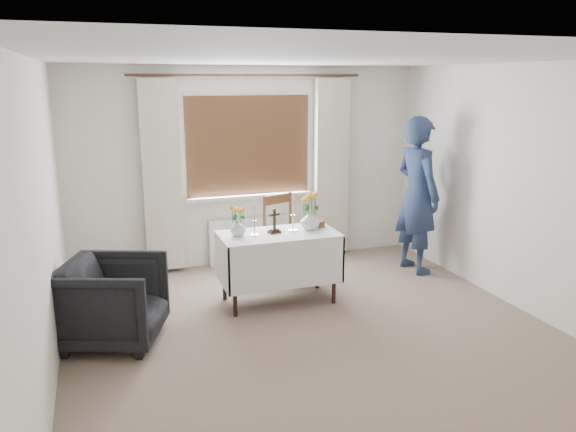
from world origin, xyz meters
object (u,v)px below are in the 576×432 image
Objects in this scene: altar_table at (279,268)px; flower_vase_right at (310,220)px; wooden_cross at (274,221)px; armchair at (114,302)px; flower_vase_left at (238,228)px; wooden_chair at (288,237)px; person at (417,195)px.

flower_vase_right is at bearing 2.63° from altar_table.
altar_table is 4.68× the size of wooden_cross.
wooden_cross is at bearing -54.70° from armchair.
flower_vase_left reaches higher than altar_table.
wooden_cross is 1.24× the size of flower_vase_right.
wooden_chair is 0.87m from wooden_cross.
person is at bearing -0.45° from wooden_cross.
armchair is 1.80m from wooden_cross.
flower_vase_right is (2.06, 0.44, 0.48)m from armchair.
altar_table is at bearing -177.37° from flower_vase_right.
flower_vase_right reaches higher than flower_vase_left.
flower_vase_left is 0.79m from flower_vase_right.
wooden_cross reaches higher than flower_vase_right.
altar_table is at bearing -5.14° from flower_vase_left.
altar_table is 5.83× the size of flower_vase_right.
wooden_chair is 1.07m from flower_vase_left.
flower_vase_right is at bearing -57.77° from armchair.
wooden_cross is at bearing 94.81° from person.
person reaches higher than armchair.
flower_vase_left is at bearing -158.80° from wooden_chair.
flower_vase_right reaches higher than altar_table.
altar_table is 1.45× the size of armchair.
altar_table is 0.79m from wooden_chair.
wooden_cross is at bearing -138.85° from wooden_chair.
armchair is 3.77m from person.
altar_table is at bearing 95.76° from person.
flower_vase_left is (-0.77, -0.66, 0.35)m from wooden_chair.
flower_vase_right reaches higher than armchair.
wooden_cross is (-1.96, -0.40, -0.06)m from person.
wooden_chair is at bearing 73.31° from person.
armchair is at bearing -176.84° from wooden_cross.
wooden_chair is at bearing 48.77° from wooden_cross.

